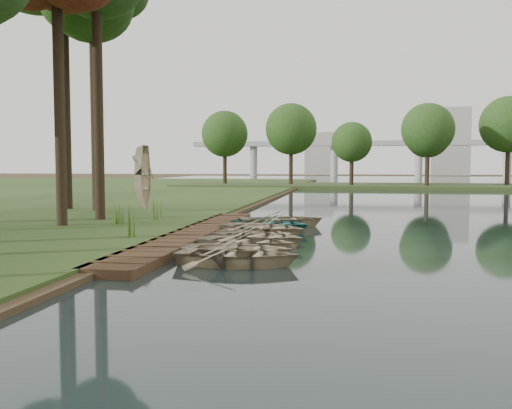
% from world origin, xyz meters
% --- Properties ---
extents(ground, '(300.00, 300.00, 0.00)m').
position_xyz_m(ground, '(0.00, 0.00, 0.00)').
color(ground, '#3D2F1D').
extents(boardwalk, '(1.60, 16.00, 0.30)m').
position_xyz_m(boardwalk, '(-1.60, 0.00, 0.15)').
color(boardwalk, '#3A2716').
rests_on(boardwalk, ground).
extents(peninsula, '(50.00, 14.00, 0.45)m').
position_xyz_m(peninsula, '(8.00, 50.00, 0.23)').
color(peninsula, '#31421D').
rests_on(peninsula, ground).
extents(far_trees, '(45.60, 5.60, 8.80)m').
position_xyz_m(far_trees, '(4.67, 50.00, 6.43)').
color(far_trees, black).
rests_on(far_trees, peninsula).
extents(bridge, '(95.90, 4.00, 8.60)m').
position_xyz_m(bridge, '(12.31, 120.00, 7.08)').
color(bridge, '#A5A5A0').
rests_on(bridge, ground).
extents(building_a, '(10.00, 8.00, 18.00)m').
position_xyz_m(building_a, '(30.00, 140.00, 9.00)').
color(building_a, '#A5A5A0').
rests_on(building_a, ground).
extents(building_b, '(8.00, 8.00, 12.00)m').
position_xyz_m(building_b, '(-5.00, 145.00, 6.00)').
color(building_b, '#A5A5A0').
rests_on(building_b, ground).
extents(rowboat_0, '(3.56, 2.60, 0.72)m').
position_xyz_m(rowboat_0, '(1.24, -5.52, 0.41)').
color(rowboat_0, tan).
rests_on(rowboat_0, water).
extents(rowboat_1, '(3.40, 2.48, 0.69)m').
position_xyz_m(rowboat_1, '(1.00, -4.36, 0.39)').
color(rowboat_1, tan).
rests_on(rowboat_1, water).
extents(rowboat_2, '(3.83, 3.19, 0.68)m').
position_xyz_m(rowboat_2, '(0.96, -2.67, 0.39)').
color(rowboat_2, tan).
rests_on(rowboat_2, water).
extents(rowboat_3, '(4.14, 3.59, 0.72)m').
position_xyz_m(rowboat_3, '(1.17, -1.40, 0.41)').
color(rowboat_3, tan).
rests_on(rowboat_3, water).
extents(rowboat_4, '(3.48, 2.90, 0.62)m').
position_xyz_m(rowboat_4, '(0.79, -0.02, 0.36)').
color(rowboat_4, tan).
rests_on(rowboat_4, water).
extents(rowboat_5, '(4.39, 3.86, 0.76)m').
position_xyz_m(rowboat_5, '(0.93, 1.16, 0.43)').
color(rowboat_5, tan).
rests_on(rowboat_5, water).
extents(rowboat_6, '(4.22, 3.69, 0.73)m').
position_xyz_m(rowboat_6, '(1.01, 2.88, 0.41)').
color(rowboat_6, '#287069').
rests_on(rowboat_6, water).
extents(rowboat_7, '(4.49, 3.82, 0.79)m').
position_xyz_m(rowboat_7, '(1.28, 4.36, 0.44)').
color(rowboat_7, tan).
rests_on(rowboat_7, water).
extents(stored_rowboat, '(3.71, 2.74, 0.74)m').
position_xyz_m(stored_rowboat, '(-6.76, 8.66, 0.67)').
color(stored_rowboat, tan).
rests_on(stored_rowboat, bank).
extents(reeds_0, '(0.60, 0.60, 1.09)m').
position_xyz_m(reeds_0, '(-3.35, -1.97, 0.85)').
color(reeds_0, '#3F661E').
rests_on(reeds_0, bank).
extents(reeds_1, '(0.60, 0.60, 0.89)m').
position_xyz_m(reeds_1, '(-5.59, 1.91, 0.75)').
color(reeds_1, '#3F661E').
rests_on(reeds_1, bank).
extents(reeds_2, '(0.60, 0.60, 0.86)m').
position_xyz_m(reeds_2, '(-5.59, 2.29, 0.73)').
color(reeds_2, '#3F661E').
rests_on(reeds_2, bank).
extents(reeds_3, '(0.60, 0.60, 1.12)m').
position_xyz_m(reeds_3, '(-4.54, 4.20, 0.86)').
color(reeds_3, '#3F661E').
rests_on(reeds_3, bank).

